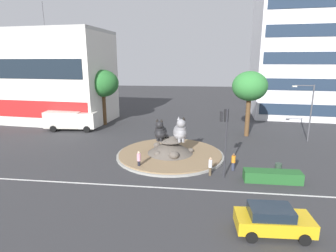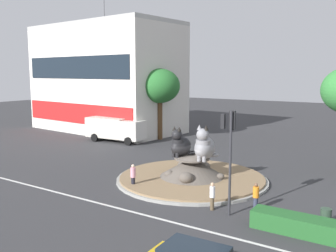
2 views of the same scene
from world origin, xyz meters
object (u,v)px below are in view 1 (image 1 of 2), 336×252
object	(u,v)px
cat_statue_black	(160,132)
office_tower	(308,35)
cat_statue_grey	(180,131)
pedestrian_pink_shirt	(139,160)
litter_bin	(278,168)
pedestrian_orange_shirt	(233,161)
second_tree_near_tower	(250,87)
pedestrian_white_shirt	(210,166)
broadleaf_tree_behind_island	(103,84)
traffic_light_mast	(225,128)
sedan_on_far_lane	(273,220)
streetlight_arm	(309,108)
shophouse_block	(45,77)
delivery_box_truck	(71,120)

from	to	relation	value
cat_statue_black	office_tower	xyz separation A→B (m)	(22.21, 25.76, 11.44)
cat_statue_grey	office_tower	bearing A→B (deg)	128.93
pedestrian_pink_shirt	litter_bin	size ratio (longest dim) A/B	1.85
cat_statue_grey	pedestrian_orange_shirt	xyz separation A→B (m)	(4.98, -3.11, -1.81)
second_tree_near_tower	pedestrian_white_shirt	size ratio (longest dim) A/B	5.13
broadleaf_tree_behind_island	pedestrian_pink_shirt	bearing A→B (deg)	-61.04
traffic_light_mast	pedestrian_pink_shirt	distance (m)	8.15
pedestrian_orange_shirt	sedan_on_far_lane	bearing A→B (deg)	-27.87
second_tree_near_tower	pedestrian_pink_shirt	world-z (taller)	second_tree_near_tower
second_tree_near_tower	pedestrian_orange_shirt	world-z (taller)	second_tree_near_tower
broadleaf_tree_behind_island	streetlight_arm	distance (m)	28.01
streetlight_arm	shophouse_block	bearing A→B (deg)	-9.63
traffic_light_mast	sedan_on_far_lane	bearing A→B (deg)	-171.51
cat_statue_black	delivery_box_truck	xyz separation A→B (m)	(-14.03, 8.75, -1.00)
shophouse_block	cat_statue_black	bearing A→B (deg)	-30.02
streetlight_arm	litter_bin	bearing A→B (deg)	62.30
second_tree_near_tower	litter_bin	world-z (taller)	second_tree_near_tower
second_tree_near_tower	delivery_box_truck	size ratio (longest dim) A/B	1.15
cat_statue_black	cat_statue_grey	size ratio (longest dim) A/B	0.82
office_tower	pedestrian_white_shirt	world-z (taller)	office_tower
shophouse_block	office_tower	xyz separation A→B (m)	(43.11, 10.92, 6.91)
cat_statue_black	streetlight_arm	distance (m)	18.27
cat_statue_grey	pedestrian_white_shirt	world-z (taller)	cat_statue_grey
shophouse_block	delivery_box_truck	world-z (taller)	shophouse_block
streetlight_arm	cat_statue_black	bearing A→B (deg)	25.01
cat_statue_grey	litter_bin	size ratio (longest dim) A/B	3.08
shophouse_block	sedan_on_far_lane	world-z (taller)	shophouse_block
traffic_light_mast	pedestrian_pink_shirt	size ratio (longest dim) A/B	3.47
pedestrian_white_shirt	sedan_on_far_lane	world-z (taller)	sedan_on_far_lane
pedestrian_pink_shirt	office_tower	bearing A→B (deg)	119.14
office_tower	litter_bin	size ratio (longest dim) A/B	31.04
second_tree_near_tower	shophouse_block	bearing A→B (deg)	168.83
office_tower	second_tree_near_tower	xyz separation A→B (m)	(-12.18, -17.03, -7.59)
traffic_light_mast	litter_bin	xyz separation A→B (m)	(4.82, 1.38, -3.76)
streetlight_arm	pedestrian_orange_shirt	xyz separation A→B (m)	(-9.74, -10.27, -3.21)
cat_statue_grey	pedestrian_white_shirt	size ratio (longest dim) A/B	1.71
office_tower	litter_bin	xyz separation A→B (m)	(-11.40, -29.06, -13.52)
pedestrian_white_shirt	litter_bin	bearing A→B (deg)	7.08
cat_statue_black	litter_bin	size ratio (longest dim) A/B	2.53
cat_statue_grey	litter_bin	distance (m)	9.63
streetlight_arm	delivery_box_truck	bearing A→B (deg)	-1.07
cat_statue_grey	traffic_light_mast	bearing A→B (deg)	27.42
traffic_light_mast	cat_statue_grey	bearing A→B (deg)	32.72
shophouse_block	pedestrian_pink_shirt	bearing A→B (deg)	-38.41
streetlight_arm	delivery_box_truck	world-z (taller)	streetlight_arm
litter_bin	pedestrian_pink_shirt	bearing A→B (deg)	-177.48
delivery_box_truck	pedestrian_white_shirt	bearing A→B (deg)	-39.12
pedestrian_white_shirt	litter_bin	xyz separation A→B (m)	(5.88, 1.24, -0.42)
cat_statue_grey	litter_bin	xyz separation A→B (m)	(8.79, -3.27, -2.18)
office_tower	delivery_box_truck	world-z (taller)	office_tower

